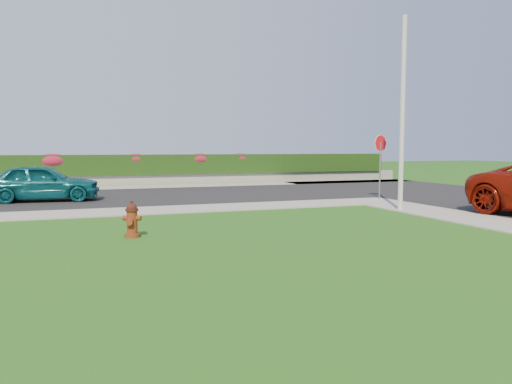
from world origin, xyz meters
name	(u,v)px	position (x,y,z in m)	size (l,w,h in m)	color
ground	(314,271)	(0.00, 0.00, 0.00)	(120.00, 120.00, 0.00)	black
street_far	(40,200)	(-5.00, 14.00, 0.02)	(26.00, 8.00, 0.04)	black
curb_corner	(371,201)	(7.00, 9.00, 0.02)	(2.00, 2.00, 0.04)	gray
sidewalk_beyond	(130,188)	(-1.00, 19.00, 0.02)	(34.00, 2.00, 0.04)	gray
retaining_wall	(127,180)	(-1.00, 20.50, 0.30)	(34.00, 0.40, 0.60)	gray
hedge	(127,165)	(-1.00, 20.60, 1.15)	(32.00, 0.90, 1.10)	black
fire_hydrant	(132,220)	(-2.50, 4.28, 0.40)	(0.43, 0.41, 0.84)	#531F0D
sedan_teal	(42,182)	(-4.86, 13.19, 0.75)	(1.67, 4.16, 1.42)	#0B515B
utility_pole	(402,115)	(6.32, 6.28, 3.13)	(0.16, 0.16, 6.26)	silver
stop_sign	(380,151)	(7.77, 9.61, 1.94)	(0.69, 0.21, 2.60)	slate
flower_clump_c	(53,161)	(-4.71, 20.50, 1.40)	(1.50, 0.96, 0.75)	#AC1D45
flower_clump_d	(136,159)	(-0.52, 20.50, 1.46)	(1.19, 0.77, 0.60)	#AC1D45
flower_clump_e	(199,159)	(3.03, 20.50, 1.44)	(1.31, 0.84, 0.65)	#AC1D45
flower_clump_f	(241,158)	(5.53, 20.50, 1.47)	(1.16, 0.75, 0.58)	#AC1D45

